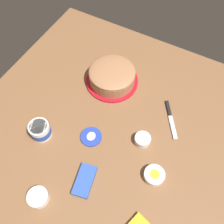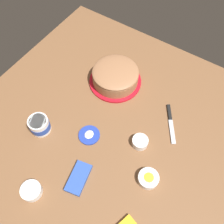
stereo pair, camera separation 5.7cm
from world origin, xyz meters
name	(u,v)px [view 1 (the left image)]	position (x,y,z in m)	size (l,w,h in m)	color
ground_plane	(112,136)	(0.00, 0.00, 0.00)	(1.54, 1.54, 0.00)	brown
frosted_cake	(112,76)	(-0.31, -0.17, 0.05)	(0.31, 0.31, 0.11)	red
frosting_tub	(40,130)	(0.16, -0.33, 0.05)	(0.10, 0.10, 0.09)	white
frosting_tub_lid	(91,137)	(0.06, -0.09, 0.01)	(0.11, 0.11, 0.02)	#233DAD
spreading_knife	(170,116)	(-0.25, 0.22, 0.01)	(0.21, 0.15, 0.01)	silver
sprinkle_bowl_yellow	(154,175)	(0.09, 0.28, 0.02)	(0.10, 0.10, 0.04)	white
sprinkle_bowl_pink	(38,197)	(0.43, -0.14, 0.02)	(0.09, 0.09, 0.04)	white
sprinkle_bowl_blue	(143,140)	(-0.05, 0.15, 0.02)	(0.08, 0.08, 0.04)	white
candy_box_upper	(85,180)	(0.27, 0.00, 0.01)	(0.15, 0.08, 0.02)	#2D51B2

